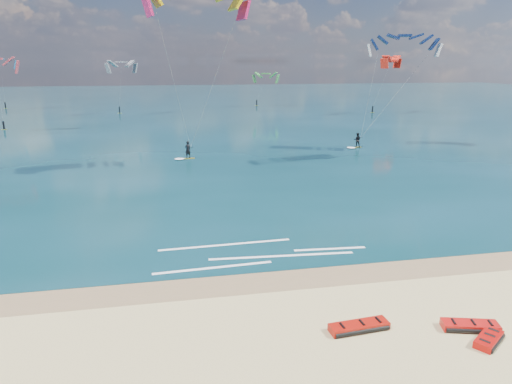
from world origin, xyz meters
The scene contains 10 objects.
ground centered at (0.00, 40.00, 0.00)m, with size 320.00×320.00×0.00m, color tan.
wet_sand_strip centered at (0.00, 3.00, 0.00)m, with size 320.00×2.40×0.01m, color brown.
sea centered at (0.00, 104.00, 0.02)m, with size 320.00×200.00×0.04m, color #092C31.
packed_kite_left centered at (3.81, -2.04, 0.00)m, with size 2.75×1.02×0.37m, color #AF1309, non-canonical shape.
packed_kite_mid centered at (8.43, -2.87, 0.00)m, with size 2.49×1.05×0.38m, color red, non-canonical shape.
packed_kite_right centered at (8.56, -3.87, 0.00)m, with size 1.80×0.99×0.36m, color #B50B07, non-canonical shape.
kitesurfer_main centered at (-1.03, 30.80, 10.13)m, with size 9.84×9.39×19.51m.
kitesurfer_far centered at (22.57, 35.97, 8.44)m, with size 11.44×5.74×15.54m.
shoreline_foam centered at (1.05, 6.38, 0.04)m, with size 12.60×3.66×0.01m.
distant_kites centered at (-5.09, 80.03, 5.38)m, with size 87.99×40.79×11.65m.
Camera 1 is at (-3.58, -17.77, 10.88)m, focal length 32.00 mm.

